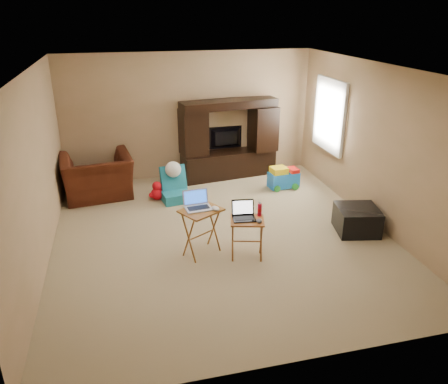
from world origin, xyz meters
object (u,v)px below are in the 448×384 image
object	(u,v)px
child_rocker	(175,185)
tray_table_left	(202,232)
laptop_left	(198,201)
entertainment_center	(229,139)
tray_table_right	(247,239)
laptop_right	(244,211)
television	(227,138)
plush_toy	(157,191)
recliner	(97,176)
mouse_left	(216,208)
push_toy	(284,177)
mouse_right	(259,221)
ottoman	(357,220)
water_bottle	(260,210)

from	to	relation	value
child_rocker	tray_table_left	bearing A→B (deg)	-95.50
laptop_left	child_rocker	bearing A→B (deg)	86.62
entertainment_center	laptop_left	bearing A→B (deg)	-119.71
tray_table_left	tray_table_right	distance (m)	0.65
tray_table_right	laptop_right	xyz separation A→B (m)	(-0.04, 0.02, 0.42)
television	laptop_left	world-z (taller)	television
child_rocker	plush_toy	size ratio (longest dim) A/B	1.76
child_rocker	laptop_left	size ratio (longest dim) A/B	1.73
television	plush_toy	size ratio (longest dim) A/B	2.27
recliner	plush_toy	distance (m)	1.14
recliner	laptop_left	bearing A→B (deg)	113.31
entertainment_center	mouse_left	size ratio (longest dim) A/B	13.91
push_toy	mouse_right	xyz separation A→B (m)	(-1.30, -2.44, 0.39)
mouse_left	plush_toy	bearing A→B (deg)	106.05
recliner	child_rocker	world-z (taller)	recliner
plush_toy	ottoman	distance (m)	3.52
mouse_right	water_bottle	world-z (taller)	water_bottle
push_toy	child_rocker	bearing A→B (deg)	177.43
laptop_right	tray_table_right	bearing A→B (deg)	-19.76
laptop_left	ottoman	bearing A→B (deg)	-4.70
recliner	plush_toy	bearing A→B (deg)	151.64
television	tray_table_right	world-z (taller)	television
entertainment_center	tray_table_right	xyz separation A→B (m)	(-0.56, -3.21, -0.50)
plush_toy	tray_table_left	size ratio (longest dim) A/B	0.52
ottoman	tray_table_right	bearing A→B (deg)	-169.77
television	mouse_right	size ratio (longest dim) A/B	6.73
recliner	mouse_right	xyz separation A→B (m)	(2.18, -2.85, 0.22)
water_bottle	plush_toy	bearing A→B (deg)	118.32
plush_toy	water_bottle	distance (m)	2.60
recliner	tray_table_right	distance (m)	3.42
recliner	water_bottle	world-z (taller)	recliner
push_toy	plush_toy	bearing A→B (deg)	173.91
plush_toy	mouse_left	world-z (taller)	mouse_left
entertainment_center	mouse_left	world-z (taller)	entertainment_center
mouse_left	mouse_right	world-z (taller)	mouse_left
plush_toy	mouse_right	world-z (taller)	mouse_right
tray_table_left	mouse_right	bearing A→B (deg)	-58.16
push_toy	ottoman	bearing A→B (deg)	-82.97
ottoman	tray_table_right	world-z (taller)	tray_table_right
tray_table_right	water_bottle	distance (m)	0.44
plush_toy	push_toy	xyz separation A→B (m)	(2.45, -0.00, 0.04)
recliner	mouse_left	world-z (taller)	recliner
entertainment_center	laptop_right	distance (m)	3.25
entertainment_center	child_rocker	xyz separation A→B (m)	(-1.26, -1.02, -0.48)
child_rocker	tray_table_right	world-z (taller)	child_rocker
push_toy	television	bearing A→B (deg)	122.98
television	tray_table_left	size ratio (longest dim) A/B	1.17
laptop_right	plush_toy	bearing A→B (deg)	119.68
laptop_left	entertainment_center	bearing A→B (deg)	62.13
plush_toy	laptop_right	bearing A→B (deg)	-67.13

